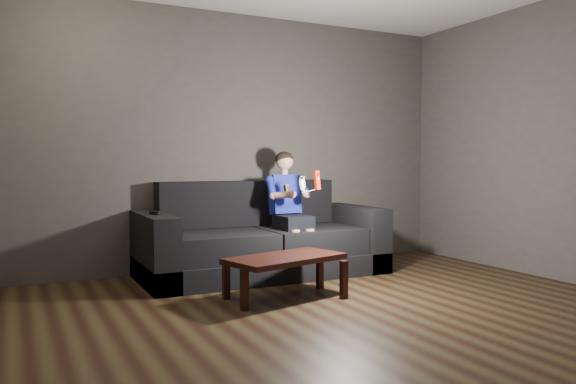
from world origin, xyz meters
TOP-DOWN VIEW (x-y plane):
  - floor at (0.00, 0.00)m, footprint 5.00×5.00m
  - back_wall at (0.00, 2.50)m, footprint 5.00×0.04m
  - sofa at (0.08, 2.00)m, footprint 2.41×1.04m
  - child at (0.35, 1.93)m, footprint 0.45×0.55m
  - wii_remote_red at (0.44, 1.51)m, footprint 0.05×0.07m
  - nunchuk_white at (0.28, 1.51)m, footprint 0.07×0.10m
  - wii_remote_black at (-1.01, 1.91)m, footprint 0.08×0.15m
  - coffee_table at (-0.15, 1.00)m, footprint 1.07×0.72m

SIDE VIEW (x-z plane):
  - floor at x=0.00m, z-range 0.00..0.00m
  - sofa at x=0.08m, z-range -0.16..0.77m
  - coffee_table at x=-0.15m, z-range 0.13..0.49m
  - wii_remote_black at x=-1.01m, z-range 0.66..0.69m
  - child at x=0.35m, z-range 0.21..1.30m
  - nunchuk_white at x=0.28m, z-range 0.85..1.01m
  - wii_remote_red at x=0.44m, z-range 0.86..1.05m
  - back_wall at x=0.00m, z-range 0.00..2.70m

